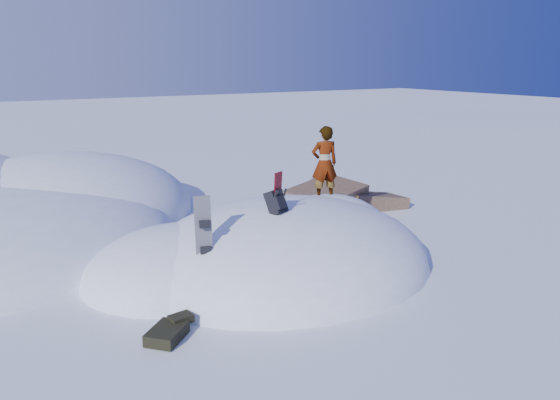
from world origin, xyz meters
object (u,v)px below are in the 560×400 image
snowboard_red (278,204)px  person (324,164)px  backpack (276,202)px  snowboard_dark (204,240)px

snowboard_red → person: (2.27, 1.48, 0.41)m
backpack → person: (2.31, 1.50, 0.36)m
backpack → person: person is taller
backpack → snowboard_red: bearing=-0.6°
snowboard_red → backpack: (-0.03, -0.01, 0.05)m
snowboard_red → person: size_ratio=0.74×
snowboard_dark → person: (4.12, 1.85, 0.78)m
person → snowboard_dark: bearing=39.0°
snowboard_red → snowboard_dark: snowboard_red is taller
person → backpack: bearing=47.8°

